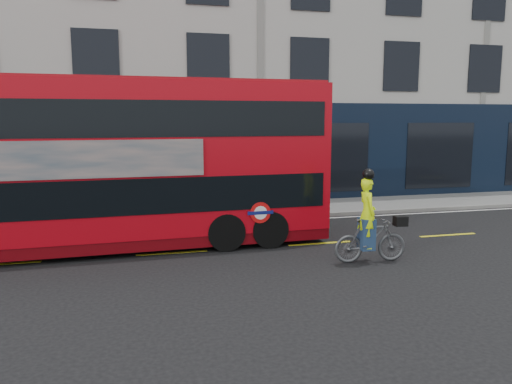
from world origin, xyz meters
name	(u,v)px	position (x,y,z in m)	size (l,w,h in m)	color
ground	(342,258)	(0.00, 0.00, 0.00)	(120.00, 120.00, 0.00)	black
pavement	(270,209)	(0.00, 6.50, 0.06)	(60.00, 3.00, 0.12)	gray
kerb	(282,217)	(0.00, 5.00, 0.07)	(60.00, 0.12, 0.13)	gray
building_terrace	(234,30)	(0.00, 12.94, 7.49)	(50.00, 10.07, 15.00)	#A8A69F
road_edge_line	(285,220)	(0.00, 4.70, 0.00)	(58.00, 0.10, 0.01)	silver
lane_dashes	(320,243)	(0.00, 1.50, 0.00)	(58.00, 0.12, 0.01)	yellow
bus	(122,163)	(-5.17, 2.41, 2.24)	(10.94, 2.86, 4.37)	#AE0611
cyclist	(370,231)	(0.48, -0.45, 0.75)	(1.79, 0.64, 2.24)	#4C4E52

